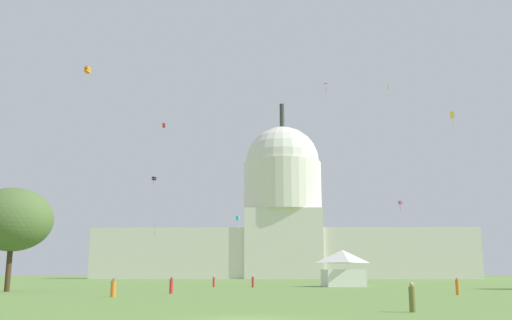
{
  "coord_description": "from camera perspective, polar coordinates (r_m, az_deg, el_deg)",
  "views": [
    {
      "loc": [
        1.07,
        -26.9,
        2.14
      ],
      "look_at": [
        -2.09,
        92.34,
        26.1
      ],
      "focal_mm": 39.47,
      "sensor_mm": 36.0,
      "label": 1
    }
  ],
  "objects": [
    {
      "name": "kite_black_mid",
      "position": [
        185.3,
        -10.29,
        -1.86
      ],
      "size": [
        1.49,
        1.48,
        2.5
      ],
      "rotation": [
        0.0,
        0.0,
        0.95
      ],
      "color": "black"
    },
    {
      "name": "person_orange_lawn_far_right",
      "position": [
        53.32,
        -14.27,
        -12.52
      ],
      "size": [
        0.66,
        0.66,
        1.64
      ],
      "rotation": [
        0.0,
        0.0,
        3.75
      ],
      "color": "orange",
      "rests_on": "ground_plane"
    },
    {
      "name": "event_tent",
      "position": [
        90.98,
        8.78,
        -10.78
      ],
      "size": [
        6.85,
        6.8,
        5.68
      ],
      "rotation": [
        0.0,
        0.0,
        0.1
      ],
      "color": "white",
      "rests_on": "ground_plane"
    },
    {
      "name": "person_red_front_left",
      "position": [
        86.97,
        -4.3,
        -12.22
      ],
      "size": [
        0.44,
        0.44,
        1.67
      ],
      "rotation": [
        0.0,
        0.0,
        5.05
      ],
      "color": "red",
      "rests_on": "ground_plane"
    },
    {
      "name": "kite_violet_low",
      "position": [
        162.49,
        -10.34,
        -6.62
      ],
      "size": [
        1.25,
        1.35,
        2.71
      ],
      "rotation": [
        0.0,
        0.0,
        5.35
      ],
      "color": "purple"
    },
    {
      "name": "kite_turquoise_high",
      "position": [
        143.79,
        7.14,
        7.52
      ],
      "size": [
        1.31,
        1.22,
        2.42
      ],
      "rotation": [
        0.0,
        0.0,
        2.46
      ],
      "color": "teal"
    },
    {
      "name": "kite_red_mid",
      "position": [
        116.93,
        -9.32,
        3.48
      ],
      "size": [
        0.75,
        0.91,
        1.07
      ],
      "rotation": [
        0.0,
        0.0,
        4.77
      ],
      "color": "red"
    },
    {
      "name": "person_red_near_tent",
      "position": [
        85.13,
        -0.31,
        -12.25
      ],
      "size": [
        0.47,
        0.47,
        1.76
      ],
      "rotation": [
        0.0,
        0.0,
        6.01
      ],
      "color": "red",
      "rests_on": "ground_plane"
    },
    {
      "name": "kite_gold_mid",
      "position": [
        110.89,
        19.27,
        4.21
      ],
      "size": [
        0.77,
        0.69,
        3.55
      ],
      "rotation": [
        0.0,
        0.0,
        2.03
      ],
      "color": "gold"
    },
    {
      "name": "kite_magenta_low",
      "position": [
        127.72,
        14.42,
        -4.22
      ],
      "size": [
        0.93,
        0.93,
        2.29
      ],
      "rotation": [
        0.0,
        0.0,
        0.63
      ],
      "color": "#D1339E"
    },
    {
      "name": "kite_white_high",
      "position": [
        156.38,
        13.26,
        7.18
      ],
      "size": [
        0.67,
        0.66,
        3.1
      ],
      "rotation": [
        0.0,
        0.0,
        4.88
      ],
      "color": "white"
    },
    {
      "name": "kite_orange_high",
      "position": [
        113.88,
        -16.71,
        8.74
      ],
      "size": [
        1.34,
        1.36,
        1.3
      ],
      "rotation": [
        0.0,
        0.0,
        2.59
      ],
      "color": "orange"
    },
    {
      "name": "capitol_building",
      "position": [
        215.77,
        2.75,
        -6.58
      ],
      "size": [
        140.3,
        29.8,
        67.96
      ],
      "color": "silver",
      "rests_on": "ground_plane"
    },
    {
      "name": "person_orange_back_right",
      "position": [
        60.16,
        19.74,
        -11.98
      ],
      "size": [
        0.5,
        0.5,
        1.73
      ],
      "rotation": [
        0.0,
        0.0,
        2.22
      ],
      "color": "orange",
      "rests_on": "ground_plane"
    },
    {
      "name": "person_red_near_tree_east",
      "position": [
        60.82,
        -8.57,
        -12.5
      ],
      "size": [
        0.5,
        0.5,
        1.73
      ],
      "rotation": [
        0.0,
        0.0,
        0.29
      ],
      "color": "red",
      "rests_on": "ground_plane"
    },
    {
      "name": "tree_west_far",
      "position": [
        72.63,
        -23.43,
        -5.56
      ],
      "size": [
        11.38,
        10.67,
        12.07
      ],
      "color": "#42301E",
      "rests_on": "ground_plane"
    },
    {
      "name": "person_olive_back_center",
      "position": [
        33.15,
        15.54,
        -13.34
      ],
      "size": [
        0.5,
        0.5,
        1.63
      ],
      "rotation": [
        0.0,
        0.0,
        3.92
      ],
      "color": "olive",
      "rests_on": "ground_plane"
    },
    {
      "name": "ground_plane",
      "position": [
        27.01,
        -0.8,
        -15.89
      ],
      "size": [
        800.0,
        800.0,
        0.0
      ],
      "primitive_type": "plane",
      "color": "olive"
    },
    {
      "name": "kite_cyan_mid",
      "position": [
        190.92,
        -1.85,
        -5.93
      ],
      "size": [
        1.48,
        1.49,
        4.54
      ],
      "rotation": [
        0.0,
        0.0,
        5.56
      ],
      "color": "#33BCDB"
    }
  ]
}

